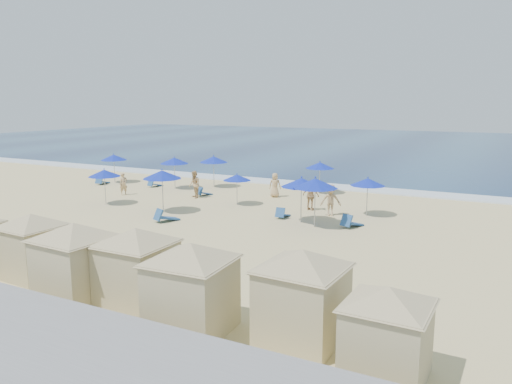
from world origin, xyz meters
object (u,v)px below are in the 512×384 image
cabana_3 (136,257)px  umbrella_7 (320,165)px  beachgoer_3 (331,200)px  umbrella_5 (162,175)px  beachgoer_1 (194,184)px  umbrella_6 (301,182)px  umbrella_3 (214,159)px  umbrella_9 (315,183)px  cabana_4 (191,276)px  cabana_6 (387,321)px  beachgoer_4 (275,185)px  beachgoer_0 (124,184)px  umbrella_8 (368,182)px  cabana_5 (302,284)px  cabana_1 (32,237)px  umbrella_1 (174,161)px  beachgoer_2 (311,196)px  cabana_2 (75,252)px  umbrella_4 (237,177)px  umbrella_2 (104,173)px  umbrella_0 (114,157)px  trash_bin (185,263)px

cabana_3 → umbrella_7: size_ratio=1.92×
beachgoer_3 → umbrella_7: bearing=92.5°
umbrella_5 → beachgoer_1: (-0.90, 4.63, -1.36)m
umbrella_6 → beachgoer_1: umbrella_6 is taller
umbrella_3 → umbrella_9: 14.05m
cabana_4 → beachgoer_3: cabana_4 is taller
cabana_6 → beachgoer_3: (-6.95, 16.00, -0.54)m
umbrella_6 → beachgoer_4: umbrella_6 is taller
beachgoer_0 → umbrella_8: bearing=-53.8°
umbrella_6 → umbrella_7: size_ratio=1.09×
umbrella_6 → beachgoer_0: bearing=172.9°
umbrella_7 → beachgoer_1: (-7.07, -5.58, -1.12)m
umbrella_5 → beachgoer_0: size_ratio=1.68×
cabana_5 → beachgoer_0: (-19.70, 14.59, -0.88)m
cabana_1 → beachgoer_4: 18.78m
umbrella_1 → beachgoer_2: (12.02, -2.39, -1.24)m
beachgoer_1 → beachgoer_3: (10.14, -0.83, -0.02)m
cabana_2 → beachgoer_4: bearing=95.7°
umbrella_4 → umbrella_7: size_ratio=0.87×
cabana_3 → cabana_2: bearing=-163.6°
cabana_2 → beachgoer_0: 19.43m
umbrella_7 → umbrella_8: 7.35m
cabana_4 → umbrella_3: size_ratio=1.86×
umbrella_2 → beachgoer_3: umbrella_2 is taller
cabana_4 → umbrella_2: 19.76m
umbrella_7 → beachgoer_0: umbrella_7 is taller
beachgoer_4 → umbrella_1: bearing=-9.7°
cabana_3 → umbrella_0: cabana_3 is taller
beachgoer_0 → beachgoer_4: bearing=-35.7°
cabana_1 → cabana_3: size_ratio=0.95×
umbrella_4 → beachgoer_1: size_ratio=1.09×
umbrella_2 → beachgoer_4: bearing=40.2°
cabana_5 → umbrella_3: 25.74m
trash_bin → umbrella_8: bearing=79.1°
cabana_1 → cabana_5: size_ratio=0.93×
umbrella_7 → beachgoer_3: (3.07, -6.41, -1.14)m
cabana_1 → umbrella_1: cabana_1 is taller
beachgoer_4 → trash_bin: bearing=90.2°
beachgoer_3 → umbrella_4: bearing=155.4°
umbrella_8 → umbrella_3: bearing=162.2°
umbrella_4 → beachgoer_4: umbrella_4 is taller
beachgoer_3 → beachgoer_4: 6.49m
cabana_3 → umbrella_1: (-12.29, 18.53, 0.52)m
cabana_5 → umbrella_5: size_ratio=1.75×
cabana_4 → umbrella_5: size_ratio=1.75×
beachgoer_1 → cabana_6: bearing=-3.6°
umbrella_9 → beachgoer_4: 8.72m
umbrella_7 → cabana_4: bearing=-78.8°
beachgoer_0 → umbrella_2: bearing=-126.7°
umbrella_9 → umbrella_7: bearing=108.9°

